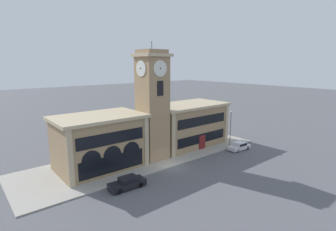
{
  "coord_description": "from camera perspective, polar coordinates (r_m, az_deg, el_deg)",
  "views": [
    {
      "loc": [
        -23.71,
        -27.6,
        15.0
      ],
      "look_at": [
        1.51,
        2.8,
        7.16
      ],
      "focal_mm": 28.0,
      "sensor_mm": 36.0,
      "label": 1
    }
  ],
  "objects": [
    {
      "name": "ground_plane",
      "position": [
        39.36,
        0.93,
        -11.19
      ],
      "size": [
        300.0,
        300.0,
        0.0
      ],
      "primitive_type": "plane",
      "color": "#56565B"
    },
    {
      "name": "sidewalk_kerb",
      "position": [
        43.89,
        -4.39,
        -8.7
      ],
      "size": [
        40.77,
        12.36,
        0.15
      ],
      "color": "#A39E93",
      "rests_on": "ground_plane"
    },
    {
      "name": "clock_tower",
      "position": [
        40.62,
        -3.41,
        2.12
      ],
      "size": [
        4.62,
        4.62,
        18.26
      ],
      "color": "#9E7F5B",
      "rests_on": "ground_plane"
    },
    {
      "name": "town_hall_left_wing",
      "position": [
        39.11,
        -14.64,
        -5.57
      ],
      "size": [
        12.52,
        8.26,
        7.84
      ],
      "color": "#9E7F5B",
      "rests_on": "ground_plane"
    },
    {
      "name": "town_hall_right_wing",
      "position": [
        48.79,
        4.25,
        -1.95
      ],
      "size": [
        14.83,
        8.26,
        7.77
      ],
      "color": "#9E7F5B",
      "rests_on": "ground_plane"
    },
    {
      "name": "parked_car_near",
      "position": [
        33.41,
        -8.79,
        -14.2
      ],
      "size": [
        4.62,
        2.04,
        1.41
      ],
      "rotation": [
        0.0,
        0.0,
        3.09
      ],
      "color": "black",
      "rests_on": "ground_plane"
    },
    {
      "name": "parked_car_mid",
      "position": [
        48.31,
        15.25,
        -6.4
      ],
      "size": [
        4.41,
        2.06,
        1.35
      ],
      "rotation": [
        0.0,
        0.0,
        3.09
      ],
      "color": "silver",
      "rests_on": "ground_plane"
    },
    {
      "name": "street_lamp",
      "position": [
        48.72,
        13.48,
        -1.71
      ],
      "size": [
        0.36,
        0.36,
        6.54
      ],
      "color": "#4C4C51",
      "rests_on": "sidewalk_kerb"
    }
  ]
}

